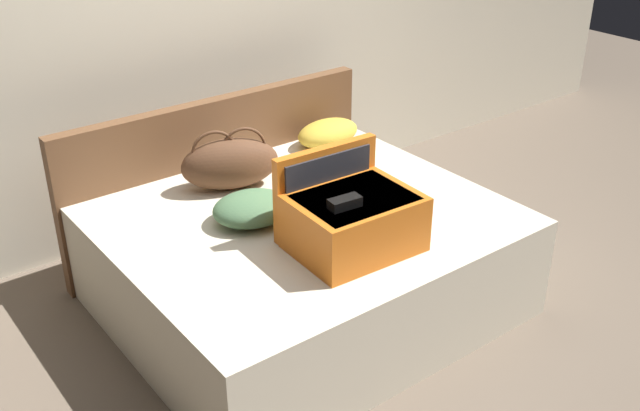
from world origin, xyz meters
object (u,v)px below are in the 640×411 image
duffel_bag (230,163)px  pillow_near_headboard (328,133)px  bed (306,261)px  pillow_center_head (252,208)px  hard_case_large (351,216)px

duffel_bag → pillow_near_headboard: bearing=11.0°
bed → pillow_center_head: 0.42m
hard_case_large → pillow_center_head: bearing=118.5°
duffel_bag → pillow_center_head: duffel_bag is taller
bed → pillow_near_headboard: 0.94m
pillow_center_head → bed: bearing=-22.9°
duffel_bag → pillow_near_headboard: duffel_bag is taller
hard_case_large → duffel_bag: size_ratio=1.01×
hard_case_large → pillow_near_headboard: size_ratio=1.39×
hard_case_large → duffel_bag: 0.84m
duffel_bag → pillow_near_headboard: size_ratio=1.38×
bed → duffel_bag: (-0.12, 0.48, 0.40)m
bed → duffel_bag: 0.63m
bed → hard_case_large: size_ratio=3.30×
pillow_near_headboard → pillow_center_head: 1.00m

